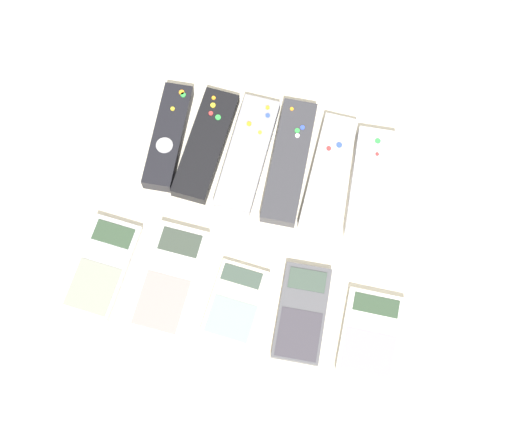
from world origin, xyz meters
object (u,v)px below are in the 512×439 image
remote_0 (168,137)px  calculator_1 (170,279)px  calculator_4 (371,334)px  remote_3 (289,162)px  remote_2 (247,154)px  remote_1 (206,145)px  calculator_2 (235,302)px  calculator_3 (302,313)px  calculator_0 (102,266)px  remote_5 (371,184)px  remote_4 (329,173)px

remote_0 → calculator_1: size_ratio=1.07×
remote_0 → calculator_4: remote_0 is taller
remote_3 → remote_2: bearing=-179.3°
remote_1 → calculator_2: size_ratio=1.60×
calculator_3 → calculator_0: bearing=176.8°
calculator_2 → remote_1: bearing=117.8°
remote_5 → calculator_2: remote_5 is taller
calculator_4 → remote_1: bearing=141.6°
remote_2 → remote_3: size_ratio=0.94×
remote_3 → remote_4: remote_3 is taller
remote_4 → calculator_3: size_ratio=1.32×
remote_5 → calculator_2: size_ratio=1.54×
calculator_0 → calculator_1: bearing=6.5°
remote_4 → calculator_1: remote_4 is taller
remote_3 → calculator_1: (-0.13, -0.22, -0.00)m
remote_1 → calculator_4: remote_1 is taller
remote_4 → remote_5: (0.07, -0.00, 0.00)m
remote_2 → remote_4: 0.13m
remote_2 → calculator_1: bearing=-105.1°
calculator_1 → calculator_2: calculator_1 is taller
remote_0 → remote_4: remote_0 is taller
remote_4 → remote_5: remote_5 is taller
calculator_4 → calculator_2: bearing=178.6°
remote_5 → calculator_2: bearing=-128.9°
calculator_1 → remote_3: bearing=61.0°
remote_5 → calculator_3: remote_5 is taller
calculator_2 → remote_0: bearing=129.2°
calculator_0 → calculator_1: calculator_1 is taller
remote_0 → remote_4: size_ratio=0.92×
calculator_4 → remote_5: bearing=99.1°
remote_0 → calculator_4: 0.42m
remote_2 → calculator_0: bearing=-125.4°
remote_2 → remote_4: remote_2 is taller
remote_4 → calculator_0: size_ratio=1.27×
remote_2 → calculator_0: (-0.16, -0.22, -0.00)m
remote_1 → calculator_0: (-0.10, -0.22, -0.00)m
calculator_2 → calculator_4: bearing=3.4°
calculator_1 → remote_1: bearing=92.1°
remote_4 → calculator_1: 0.28m
calculator_3 → calculator_1: bearing=175.4°
remote_5 → calculator_3: bearing=-109.3°
calculator_3 → calculator_2: bearing=-179.5°
remote_2 → calculator_4: remote_2 is taller
remote_4 → calculator_0: (-0.29, -0.22, -0.00)m
calculator_2 → remote_4: bearing=71.6°
remote_4 → calculator_4: (0.11, -0.22, -0.00)m
remote_3 → remote_0: bearing=178.8°
remote_2 → calculator_1: 0.22m
remote_2 → remote_5: remote_5 is taller
remote_3 → remote_1: bearing=178.8°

